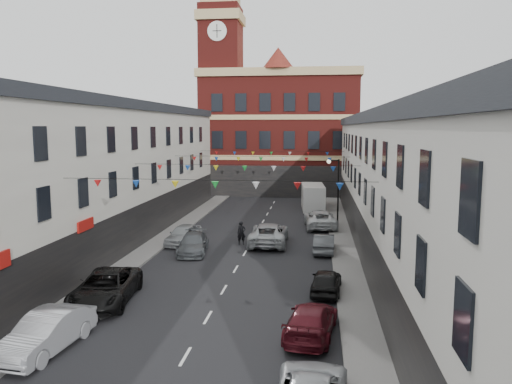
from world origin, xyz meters
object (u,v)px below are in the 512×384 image
at_px(car_right_d, 326,281).
at_px(car_right_f, 320,219).
at_px(car_left_e, 184,234).
at_px(car_right_e, 324,243).
at_px(pedestrian, 241,233).
at_px(car_right_c, 311,320).
at_px(car_left_b, 47,332).
at_px(moving_car, 269,234).
at_px(street_lamp, 335,183).
at_px(car_left_d, 193,244).
at_px(white_van, 313,197).
at_px(car_left_c, 105,287).

height_order(car_right_d, car_right_f, car_right_f).
bearing_deg(car_left_e, car_right_f, 43.03).
xyz_separation_m(car_right_e, pedestrian, (-6.13, 1.64, 0.22)).
bearing_deg(pedestrian, car_right_c, -86.29).
height_order(car_left_b, car_right_d, car_left_b).
relative_size(car_right_d, pedestrian, 2.16).
distance_m(moving_car, pedestrian, 2.06).
xyz_separation_m(street_lamp, car_left_d, (-10.15, -10.41, -3.23)).
distance_m(car_left_b, car_right_f, 27.96).
bearing_deg(car_right_f, white_van, -90.85).
bearing_deg(car_left_d, car_left_b, -104.21).
relative_size(car_left_d, car_right_c, 1.00).
height_order(car_left_e, car_right_e, car_left_e).
xyz_separation_m(car_left_e, car_right_c, (9.72, -15.62, -0.07)).
height_order(car_left_b, car_right_e, car_left_b).
bearing_deg(car_right_f, street_lamp, -167.79).
height_order(car_left_e, car_right_f, car_right_f).
bearing_deg(moving_car, car_right_f, -120.34).
bearing_deg(car_right_c, pedestrian, -63.60).
xyz_separation_m(car_right_d, white_van, (-0.94, 27.63, 0.66)).
bearing_deg(car_right_e, car_left_c, 48.81).
bearing_deg(car_left_c, car_right_d, 7.98).
xyz_separation_m(car_left_e, white_van, (9.51, 17.63, 0.56)).
height_order(street_lamp, car_right_c, street_lamp).
bearing_deg(white_van, car_right_d, -91.70).
relative_size(street_lamp, car_left_e, 1.37).
bearing_deg(car_left_e, car_right_d, -36.81).
relative_size(car_right_e, car_right_f, 0.71).
xyz_separation_m(car_right_f, white_van, (-0.72, 10.16, 0.53)).
bearing_deg(car_right_f, car_left_c, 57.11).
xyz_separation_m(car_left_e, car_right_f, (10.24, 7.47, 0.03)).
relative_size(car_left_e, car_right_d, 1.15).
distance_m(car_left_c, pedestrian, 14.10).
xyz_separation_m(car_left_b, car_right_f, (10.78, 25.80, 0.01)).
bearing_deg(car_left_b, car_right_e, 63.66).
height_order(moving_car, pedestrian, pedestrian).
bearing_deg(car_right_e, car_right_c, 89.38).
bearing_deg(car_left_c, car_left_b, -96.45).
distance_m(car_left_c, white_van, 32.08).
relative_size(moving_car, white_van, 1.00).
distance_m(car_left_c, car_right_e, 15.98).
distance_m(car_left_d, car_left_e, 2.89).
distance_m(car_right_e, moving_car, 4.53).
distance_m(car_left_b, moving_car, 20.24).
bearing_deg(car_left_c, car_right_c, -21.63).
distance_m(car_right_d, car_right_f, 17.47).
distance_m(car_right_f, white_van, 10.20).
xyz_separation_m(car_left_c, car_right_f, (10.78, 20.30, -0.01)).
distance_m(car_right_c, white_van, 33.25).
bearing_deg(street_lamp, car_right_e, -96.58).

